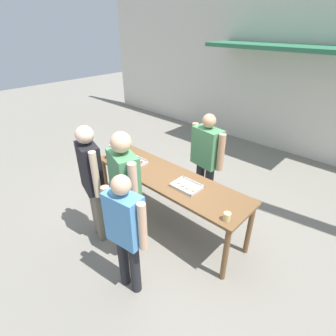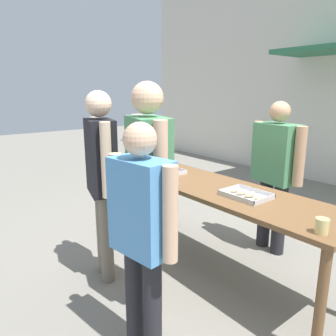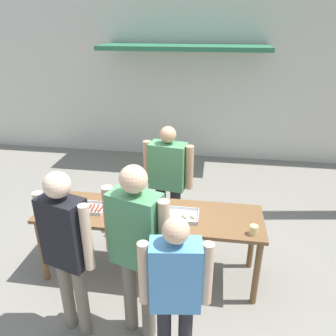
% 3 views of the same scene
% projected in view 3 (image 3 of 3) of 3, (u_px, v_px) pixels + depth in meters
% --- Properties ---
extents(ground_plane, '(24.00, 24.00, 0.00)m').
position_uv_depth(ground_plane, '(151.00, 272.00, 4.09)').
color(ground_plane, gray).
extents(building_facade_back, '(12.00, 1.11, 4.50)m').
position_uv_depth(building_facade_back, '(187.00, 53.00, 6.74)').
color(building_facade_back, beige).
rests_on(building_facade_back, ground).
extents(serving_table, '(2.57, 0.72, 0.87)m').
position_uv_depth(serving_table, '(149.00, 220.00, 3.77)').
color(serving_table, brown).
rests_on(serving_table, ground).
extents(food_tray_sausages, '(0.36, 0.25, 0.04)m').
position_uv_depth(food_tray_sausages, '(89.00, 208.00, 3.79)').
color(food_tray_sausages, silver).
rests_on(food_tray_sausages, serving_table).
extents(food_tray_buns, '(0.39, 0.29, 0.06)m').
position_uv_depth(food_tray_buns, '(181.00, 215.00, 3.65)').
color(food_tray_buns, silver).
rests_on(food_tray_buns, serving_table).
extents(condiment_jar_mustard, '(0.07, 0.07, 0.07)m').
position_uv_depth(condiment_jar_mustard, '(44.00, 214.00, 3.65)').
color(condiment_jar_mustard, '#B22319').
rests_on(condiment_jar_mustard, serving_table).
extents(condiment_jar_ketchup, '(0.07, 0.07, 0.07)m').
position_uv_depth(condiment_jar_ketchup, '(53.00, 214.00, 3.65)').
color(condiment_jar_ketchup, gold).
rests_on(condiment_jar_ketchup, serving_table).
extents(beer_cup, '(0.09, 0.09, 0.10)m').
position_uv_depth(beer_cup, '(254.00, 230.00, 3.33)').
color(beer_cup, '#DBC67A').
rests_on(beer_cup, serving_table).
extents(person_server_behind_table, '(0.69, 0.34, 1.65)m').
position_uv_depth(person_server_behind_table, '(168.00, 175.00, 4.40)').
color(person_server_behind_table, '#232328').
rests_on(person_server_behind_table, ground).
extents(person_customer_holding_hotdog, '(0.56, 0.33, 1.76)m').
position_uv_depth(person_customer_holding_hotdog, '(66.00, 243.00, 2.91)').
color(person_customer_holding_hotdog, '#756B5B').
rests_on(person_customer_holding_hotdog, ground).
extents(person_customer_with_cup, '(0.58, 0.27, 1.58)m').
position_uv_depth(person_customer_with_cup, '(175.00, 287.00, 2.60)').
color(person_customer_with_cup, '#232328').
rests_on(person_customer_with_cup, ground).
extents(person_customer_waiting_in_line, '(0.62, 0.36, 1.82)m').
position_uv_depth(person_customer_waiting_in_line, '(136.00, 242.00, 2.89)').
color(person_customer_waiting_in_line, '#756B5B').
rests_on(person_customer_waiting_in_line, ground).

